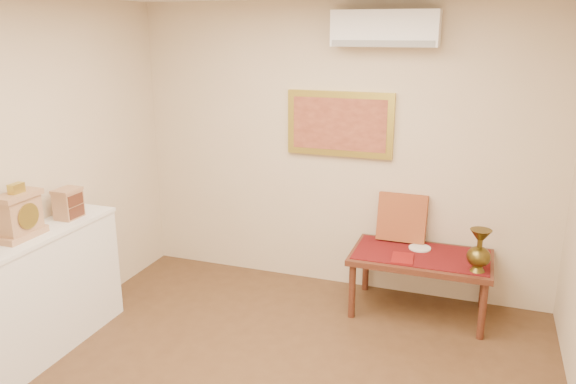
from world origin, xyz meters
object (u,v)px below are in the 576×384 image
at_px(mantel_clock, 20,215).
at_px(low_table, 421,262).
at_px(brass_urn_tall, 480,246).
at_px(wooden_chest, 68,203).
at_px(display_ledge, 15,309).

distance_m(mantel_clock, low_table, 3.25).
bearing_deg(mantel_clock, brass_urn_tall, 25.40).
bearing_deg(low_table, wooden_chest, -155.35).
height_order(brass_urn_tall, low_table, brass_urn_tall).
bearing_deg(display_ledge, mantel_clock, 92.41).
relative_size(brass_urn_tall, wooden_chest, 1.77).
bearing_deg(low_table, display_ledge, -144.90).
bearing_deg(brass_urn_tall, mantel_clock, -154.60).
height_order(wooden_chest, low_table, wooden_chest).
xyz_separation_m(brass_urn_tall, low_table, (-0.47, 0.21, -0.29)).
relative_size(display_ledge, wooden_chest, 8.28).
bearing_deg(mantel_clock, low_table, 32.42).
xyz_separation_m(brass_urn_tall, display_ledge, (-3.14, -1.67, -0.28)).
height_order(display_ledge, low_table, display_ledge).
height_order(display_ledge, mantel_clock, mantel_clock).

